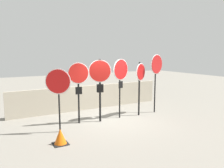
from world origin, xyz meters
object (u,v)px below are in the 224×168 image
(stop_sign_3, at_px, (121,74))
(stop_sign_5, at_px, (156,69))
(stop_sign_1, at_px, (78,80))
(traffic_cone_0, at_px, (60,137))
(stop_sign_4, at_px, (140,78))
(stop_sign_2, at_px, (100,78))
(stop_sign_0, at_px, (58,85))

(stop_sign_3, xyz_separation_m, stop_sign_5, (1.90, -0.05, 0.16))
(stop_sign_1, relative_size, traffic_cone_0, 5.00)
(stop_sign_3, height_order, stop_sign_4, stop_sign_3)
(stop_sign_1, distance_m, stop_sign_4, 2.80)
(stop_sign_2, xyz_separation_m, stop_sign_4, (1.96, -0.05, -0.11))
(stop_sign_4, relative_size, stop_sign_5, 0.88)
(stop_sign_5, bearing_deg, stop_sign_4, 165.80)
(stop_sign_4, xyz_separation_m, traffic_cone_0, (-4.02, -1.35, -1.46))
(stop_sign_1, bearing_deg, stop_sign_4, 6.27)
(stop_sign_3, distance_m, traffic_cone_0, 3.76)
(stop_sign_0, height_order, stop_sign_1, stop_sign_1)
(traffic_cone_0, bearing_deg, stop_sign_4, 18.52)
(stop_sign_3, bearing_deg, stop_sign_0, 171.12)
(stop_sign_0, bearing_deg, stop_sign_1, 60.54)
(stop_sign_1, height_order, stop_sign_2, stop_sign_2)
(stop_sign_0, distance_m, stop_sign_5, 4.72)
(stop_sign_1, bearing_deg, stop_sign_2, -2.59)
(stop_sign_3, bearing_deg, stop_sign_4, -22.88)
(stop_sign_0, bearing_deg, traffic_cone_0, -76.10)
(stop_sign_4, bearing_deg, traffic_cone_0, 172.86)
(stop_sign_4, bearing_deg, stop_sign_5, -23.18)
(stop_sign_3, distance_m, stop_sign_5, 1.91)
(stop_sign_0, xyz_separation_m, traffic_cone_0, (-0.27, -1.00, -1.45))
(stop_sign_1, distance_m, traffic_cone_0, 2.53)
(stop_sign_3, relative_size, traffic_cone_0, 5.24)
(stop_sign_1, height_order, stop_sign_5, stop_sign_5)
(stop_sign_0, bearing_deg, stop_sign_3, 37.61)
(stop_sign_1, bearing_deg, traffic_cone_0, -116.14)
(stop_sign_0, bearing_deg, stop_sign_5, 33.50)
(stop_sign_0, height_order, traffic_cone_0, stop_sign_0)
(stop_sign_0, xyz_separation_m, stop_sign_2, (1.79, 0.39, 0.11))
(stop_sign_0, bearing_deg, stop_sign_4, 34.05)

